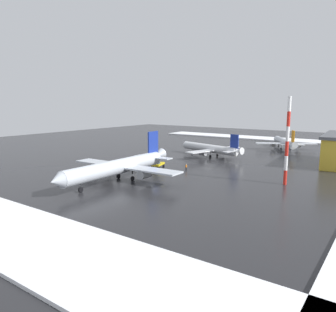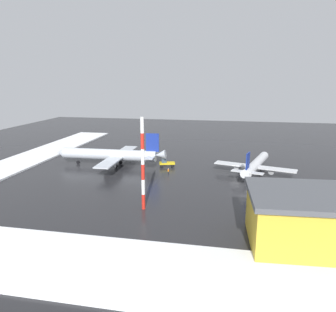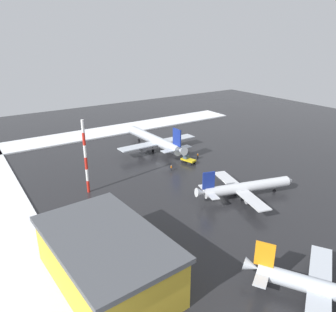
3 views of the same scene
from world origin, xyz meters
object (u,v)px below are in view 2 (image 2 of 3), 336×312
airplane_far_rear (256,164)px  ground_crew_near_tug (165,159)px  airplane_parked_portside (112,155)px  antenna_mast (143,164)px  ground_crew_beside_wing (168,171)px  cargo_hangar (330,220)px  pushback_tug (166,163)px

airplane_far_rear → ground_crew_near_tug: (-27.43, 7.32, -1.66)m
airplane_parked_portside → antenna_mast: 36.78m
ground_crew_beside_wing → airplane_parked_portside: bearing=112.4°
airplane_parked_portside → cargo_hangar: bearing=140.7°
airplane_far_rear → antenna_mast: bearing=157.9°
airplane_parked_portside → antenna_mast: antenna_mast is taller
cargo_hangar → antenna_mast: bearing=160.6°
pushback_tug → antenna_mast: antenna_mast is taller
pushback_tug → airplane_far_rear: bearing=160.2°
ground_crew_near_tug → pushback_tug: bearing=-32.9°
airplane_far_rear → cargo_hangar: (8.65, -40.02, 1.81)m
ground_crew_beside_wing → cargo_hangar: cargo_hangar is taller
airplane_parked_portside → airplane_far_rear: 42.54m
airplane_far_rear → cargo_hangar: bearing=-152.1°
airplane_parked_portside → cargo_hangar: size_ratio=1.34×
ground_crew_near_tug → cargo_hangar: (36.08, -47.33, 3.47)m
airplane_parked_portside → ground_crew_near_tug: 16.79m
airplane_far_rear → airplane_parked_portside: bearing=105.2°
pushback_tug → ground_crew_beside_wing: size_ratio=2.93×
cargo_hangar → ground_crew_near_tug: bearing=123.7°
airplane_far_rear → pushback_tug: (-25.91, 2.11, -1.35)m
cargo_hangar → airplane_parked_portside: bearing=138.1°
airplane_parked_portside → antenna_mast: bearing=119.8°
airplane_parked_portside → airplane_far_rear: airplane_parked_portside is taller
pushback_tug → ground_crew_near_tug: 5.44m
pushback_tug → ground_crew_beside_wing: bearing=90.5°
pushback_tug → ground_crew_near_tug: size_ratio=2.93×
pushback_tug → cargo_hangar: bearing=114.2°
airplane_parked_portside → ground_crew_beside_wing: 19.82m
pushback_tug → cargo_hangar: 54.58m
airplane_far_rear → antenna_mast: 39.59m
airplane_parked_portside → airplane_far_rear: size_ratio=1.32×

